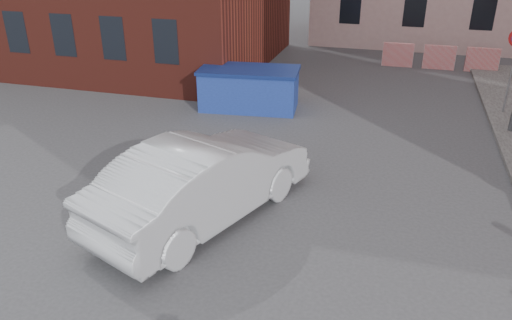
% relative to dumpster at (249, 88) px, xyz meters
% --- Properties ---
extents(ground, '(120.00, 120.00, 0.00)m').
position_rel_dumpster_xyz_m(ground, '(2.03, -7.86, -0.68)').
color(ground, '#38383A').
rests_on(ground, ground).
extents(barriers, '(4.70, 0.18, 1.00)m').
position_rel_dumpster_xyz_m(barriers, '(6.23, 7.14, -0.18)').
color(barriers, red).
rests_on(barriers, ground).
extents(dumpster, '(3.38, 2.01, 1.35)m').
position_rel_dumpster_xyz_m(dumpster, '(0.00, 0.00, 0.00)').
color(dumpster, '#203998').
rests_on(dumpster, ground).
extents(silver_car, '(3.57, 5.51, 1.72)m').
position_rel_dumpster_xyz_m(silver_car, '(1.16, -6.86, 0.18)').
color(silver_car, '#B3B6BB').
rests_on(silver_car, ground).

